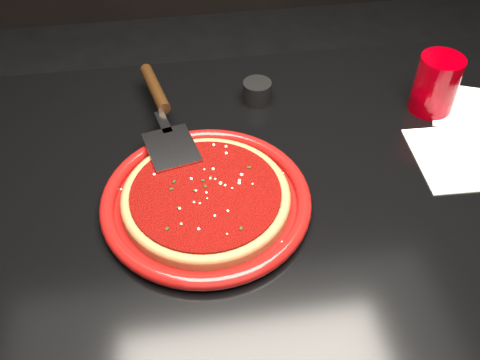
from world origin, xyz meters
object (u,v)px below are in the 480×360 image
(table, at_px, (275,303))
(ramekin, at_px, (257,92))
(plate, at_px, (206,200))
(pizza_server, at_px, (163,113))
(cup, at_px, (436,84))

(table, height_order, ramekin, ramekin)
(plate, bearing_deg, pizza_server, 105.73)
(table, relative_size, cup, 10.50)
(table, distance_m, ramekin, 0.46)
(plate, xyz_separation_m, cup, (0.46, 0.19, 0.04))
(plate, relative_size, ramekin, 6.08)
(cup, bearing_deg, ramekin, 166.96)
(plate, relative_size, cup, 2.98)
(table, bearing_deg, ramekin, 91.99)
(table, xyz_separation_m, plate, (-0.14, -0.03, 0.39))
(cup, distance_m, ramekin, 0.34)
(plate, xyz_separation_m, pizza_server, (-0.06, 0.20, 0.03))
(pizza_server, relative_size, ramekin, 6.15)
(table, height_order, cup, cup)
(plate, bearing_deg, table, 11.65)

